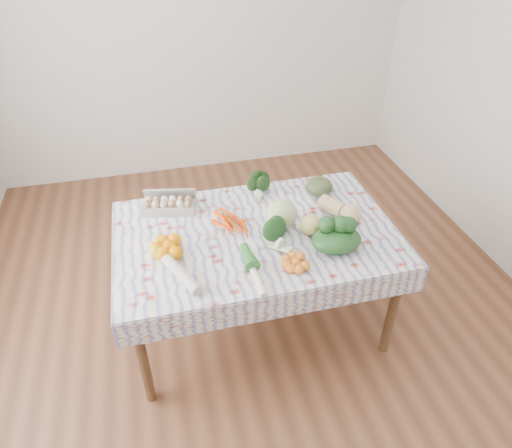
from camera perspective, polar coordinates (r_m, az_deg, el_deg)
name	(u,v)px	position (r m, az deg, el deg)	size (l,w,h in m)	color
ground	(256,319)	(3.23, 0.00, -11.78)	(4.50, 4.50, 0.00)	brown
wall_back	(196,27)	(4.48, -7.55, 23.19)	(4.00, 0.04, 2.80)	silver
dining_table	(256,243)	(2.76, 0.00, -2.36)	(1.60, 1.00, 0.75)	brown
tablecloth	(256,233)	(2.71, 0.00, -1.09)	(1.66, 1.06, 0.01)	white
egg_carton	(169,206)	(2.90, -10.86, 2.19)	(0.33, 0.13, 0.09)	#9E9E99
carrot_bunch	(234,224)	(2.74, -2.81, 0.04)	(0.24, 0.22, 0.04)	#E53F00
kale_bunch	(259,186)	(3.01, 0.39, 4.74)	(0.15, 0.13, 0.13)	#153210
kabocha_squash	(319,186)	(3.05, 7.90, 4.68)	(0.18, 0.18, 0.12)	#3F4F2B
cabbage	(282,214)	(2.70, 3.26, 1.26)	(0.18, 0.18, 0.18)	#ADC280
butternut_squash	(341,208)	(2.85, 10.54, 1.97)	(0.13, 0.28, 0.13)	#D6B178
orange_cluster	(169,247)	(2.58, -10.82, -2.80)	(0.26, 0.26, 0.09)	#FE8A00
broccoli	(272,237)	(2.57, 1.99, -1.65)	(0.17, 0.17, 0.13)	#174318
mandarin_cluster	(296,262)	(2.46, 4.99, -4.74)	(0.19, 0.19, 0.06)	orange
grapefruit	(311,225)	(2.68, 6.83, -0.11)	(0.12, 0.12, 0.12)	#DCCA67
spinach_bag	(336,240)	(2.59, 10.02, -1.93)	(0.28, 0.23, 0.13)	#153815
daikon	(177,270)	(2.44, -9.84, -5.64)	(0.06, 0.06, 0.43)	beige
leek	(254,271)	(2.41, -0.31, -5.89)	(0.04, 0.04, 0.37)	white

